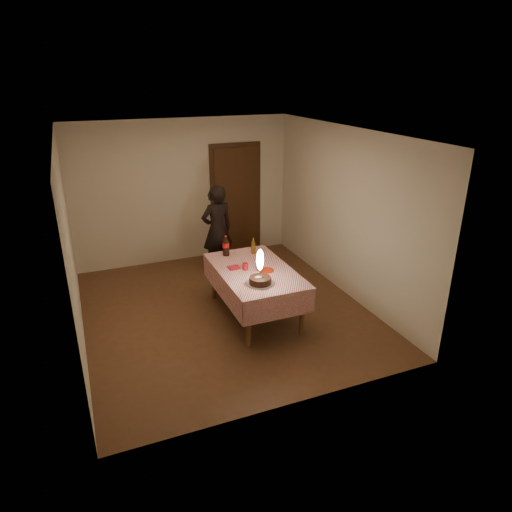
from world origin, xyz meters
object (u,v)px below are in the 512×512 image
dining_table (255,276)px  red_plate (266,270)px  red_cup (245,267)px  birthday_cake (260,276)px  amber_bottle_right (253,246)px  cola_bottle (226,246)px  clear_cup (258,267)px  photographer (217,230)px

dining_table → red_plate: red_plate is taller
red_plate → red_cup: 0.30m
birthday_cake → amber_bottle_right: size_ratio=1.91×
cola_bottle → clear_cup: bearing=-71.1°
clear_cup → amber_bottle_right: size_ratio=0.35×
birthday_cake → red_plate: 0.45m
photographer → amber_bottle_right: bearing=-78.2°
dining_table → amber_bottle_right: 0.65m
cola_bottle → red_plate: bearing=-66.0°
amber_bottle_right → photographer: photographer is taller
dining_table → birthday_cake: 0.52m
dining_table → amber_bottle_right: amber_bottle_right is taller
red_plate → photographer: bearing=95.2°
cola_bottle → photographer: 1.03m
dining_table → red_cup: size_ratio=17.20×
cola_bottle → photographer: (0.18, 1.01, -0.08)m
birthday_cake → clear_cup: bearing=70.5°
birthday_cake → red_cup: 0.50m
dining_table → amber_bottle_right: (0.21, 0.58, 0.22)m
red_plate → amber_bottle_right: (0.07, 0.67, 0.11)m
red_cup → amber_bottle_right: size_ratio=0.39×
red_plate → red_cup: red_cup is taller
red_plate → cola_bottle: bearing=114.0°
red_cup → clear_cup: bearing=-24.4°
birthday_cake → dining_table: bearing=76.6°
birthday_cake → red_plate: bearing=55.6°
dining_table → amber_bottle_right: size_ratio=6.75×
dining_table → photographer: (-0.02, 1.68, 0.17)m
clear_cup → birthday_cake: bearing=-109.5°
amber_bottle_right → birthday_cake: bearing=-107.2°
dining_table → clear_cup: (0.04, -0.04, 0.14)m
birthday_cake → cola_bottle: (-0.09, 1.13, 0.04)m
red_cup → cola_bottle: size_ratio=0.31×
red_cup → photographer: photographer is taller
amber_bottle_right → clear_cup: bearing=-105.5°
dining_table → birthday_cake: birthday_cake is taller
red_cup → clear_cup: 0.18m
clear_cup → red_plate: bearing=-31.2°
birthday_cake → photographer: (0.09, 2.13, -0.04)m
red_plate → red_cup: size_ratio=2.20×
birthday_cake → amber_bottle_right: bearing=72.8°
clear_cup → photographer: (-0.06, 1.71, 0.02)m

